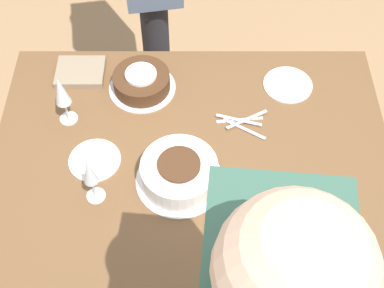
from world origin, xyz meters
name	(u,v)px	position (x,y,z in m)	size (l,w,h in m)	color
ground_plane	(192,244)	(0.00, 0.00, 0.00)	(12.00, 12.00, 0.00)	#A87F56
dining_table	(192,169)	(0.00, 0.00, 0.62)	(1.38, 0.99, 0.73)	brown
cake_center_white	(179,173)	(0.04, 0.11, 0.77)	(0.29, 0.29, 0.10)	white
cake_front_chocolate	(142,82)	(0.19, -0.30, 0.76)	(0.25, 0.25, 0.08)	white
wine_glass_near	(90,174)	(0.31, 0.18, 0.86)	(0.06, 0.06, 0.20)	silver
wine_glass_far	(61,92)	(0.45, -0.15, 0.87)	(0.07, 0.07, 0.22)	silver
dessert_plate_left	(288,85)	(-0.36, -0.31, 0.73)	(0.19, 0.19, 0.01)	white
dessert_plate_right	(95,160)	(0.33, 0.03, 0.73)	(0.18, 0.18, 0.01)	white
fork_pile	(242,122)	(-0.18, -0.13, 0.73)	(0.19, 0.13, 0.01)	silver
napkin_stack	(80,72)	(0.43, -0.37, 0.74)	(0.18, 0.15, 0.03)	gray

